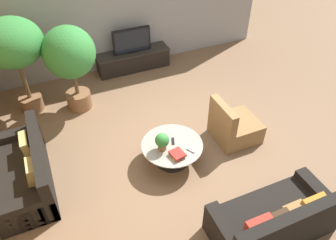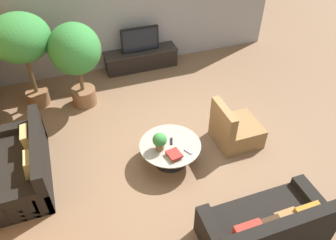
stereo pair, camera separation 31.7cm
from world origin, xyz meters
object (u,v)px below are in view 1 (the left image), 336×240
(coffee_table, at_px, (172,149))
(armchair_wicker, at_px, (234,127))
(potted_plant_tabletop, at_px, (162,141))
(potted_palm_corner, at_px, (70,57))
(television, at_px, (132,41))
(media_console, at_px, (133,60))
(couch_by_wall, at_px, (25,173))
(potted_palm_tall, at_px, (13,46))
(couch_near_entry, at_px, (274,220))

(coffee_table, distance_m, armchair_wicker, 1.31)
(potted_plant_tabletop, bearing_deg, potted_palm_corner, 113.26)
(television, distance_m, potted_plant_tabletop, 3.36)
(media_console, relative_size, coffee_table, 1.69)
(coffee_table, relative_size, couch_by_wall, 0.60)
(media_console, bearing_deg, couch_by_wall, -134.80)
(potted_palm_tall, bearing_deg, potted_palm_corner, -19.18)
(coffee_table, bearing_deg, media_console, 83.07)
(television, bearing_deg, media_console, 90.00)
(couch_by_wall, height_order, couch_near_entry, same)
(television, xyz_separation_m, couch_near_entry, (0.35, -5.13, -0.47))
(television, distance_m, couch_near_entry, 5.16)
(armchair_wicker, height_order, potted_plant_tabletop, armchair_wicker)
(television, xyz_separation_m, couch_by_wall, (-2.80, -2.82, -0.48))
(media_console, bearing_deg, armchair_wicker, -74.03)
(coffee_table, height_order, potted_palm_corner, potted_palm_corner)
(couch_by_wall, height_order, potted_palm_tall, potted_palm_tall)
(potted_palm_corner, bearing_deg, armchair_wicker, -40.87)
(potted_plant_tabletop, bearing_deg, couch_by_wall, 167.62)
(couch_near_entry, relative_size, potted_palm_corner, 0.97)
(media_console, distance_m, coffee_table, 3.29)
(couch_by_wall, relative_size, armchair_wicker, 2.08)
(couch_near_entry, relative_size, potted_palm_tall, 0.88)
(coffee_table, xyz_separation_m, potted_palm_corner, (-1.17, 2.23, 0.93))
(potted_palm_corner, bearing_deg, couch_near_entry, -64.85)
(television, bearing_deg, potted_plant_tabletop, -100.22)
(armchair_wicker, bearing_deg, couch_by_wall, 84.40)
(potted_plant_tabletop, bearing_deg, coffee_table, 9.59)
(potted_palm_corner, relative_size, potted_plant_tabletop, 5.59)
(armchair_wicker, bearing_deg, television, 15.98)
(couch_by_wall, distance_m, potted_palm_tall, 2.44)
(potted_palm_tall, bearing_deg, television, 15.72)
(couch_by_wall, xyz_separation_m, potted_palm_tall, (0.29, 2.11, 1.19))
(television, relative_size, potted_palm_tall, 0.46)
(coffee_table, distance_m, potted_palm_corner, 2.69)
(potted_palm_tall, distance_m, potted_palm_corner, 1.03)
(television, relative_size, armchair_wicker, 1.07)
(coffee_table, relative_size, potted_plant_tabletop, 3.27)
(armchair_wicker, xyz_separation_m, potted_plant_tabletop, (-1.51, -0.12, 0.31))
(media_console, relative_size, armchair_wicker, 2.10)
(potted_palm_tall, xyz_separation_m, potted_palm_corner, (0.94, -0.33, -0.26))
(media_console, relative_size, couch_near_entry, 1.02)
(coffee_table, height_order, armchair_wicker, armchair_wicker)
(potted_palm_corner, bearing_deg, media_console, 33.45)
(media_console, height_order, television, television)
(media_console, height_order, couch_by_wall, couch_by_wall)
(coffee_table, xyz_separation_m, armchair_wicker, (1.31, 0.09, -0.01))
(potted_palm_tall, bearing_deg, potted_plant_tabletop, -53.54)
(media_console, bearing_deg, coffee_table, -96.93)
(potted_palm_corner, xyz_separation_m, potted_plant_tabletop, (0.97, -2.27, -0.63))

